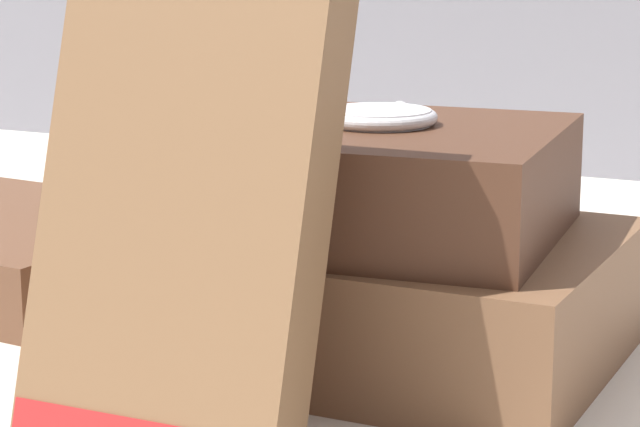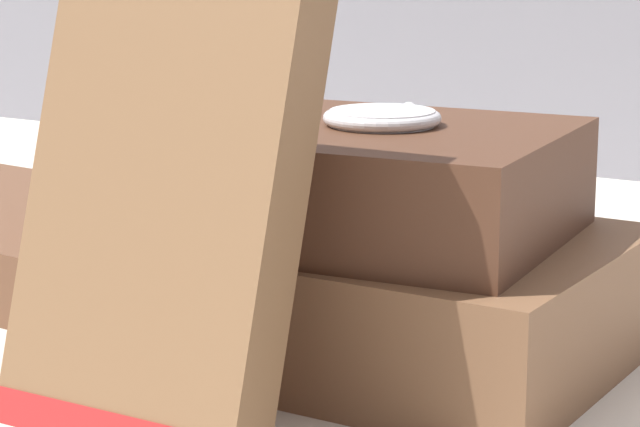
{
  "view_description": "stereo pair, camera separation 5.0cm",
  "coord_description": "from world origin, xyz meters",
  "px_view_note": "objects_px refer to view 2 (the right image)",
  "views": [
    {
      "loc": [
        0.21,
        -0.44,
        0.17
      ],
      "look_at": [
        0.0,
        0.01,
        0.06
      ],
      "focal_mm": 75.0,
      "sensor_mm": 36.0,
      "label": 1
    },
    {
      "loc": [
        0.26,
        -0.42,
        0.17
      ],
      "look_at": [
        0.0,
        0.01,
        0.06
      ],
      "focal_mm": 75.0,
      "sensor_mm": 36.0,
      "label": 2
    }
  ],
  "objects_px": {
    "book_flat_bottom": "(362,292)",
    "pocket_watch": "(383,118)",
    "book_leaning_front": "(160,220)",
    "book_side_left": "(1,234)",
    "book_flat_top": "(330,177)"
  },
  "relations": [
    {
      "from": "book_side_left",
      "to": "book_leaning_front",
      "type": "relative_size",
      "value": 1.33
    },
    {
      "from": "book_side_left",
      "to": "book_leaning_front",
      "type": "xyz_separation_m",
      "value": [
        0.21,
        -0.14,
        0.06
      ]
    },
    {
      "from": "book_side_left",
      "to": "pocket_watch",
      "type": "bearing_deg",
      "value": -1.5
    },
    {
      "from": "book_flat_top",
      "to": "book_leaning_front",
      "type": "height_order",
      "value": "book_leaning_front"
    },
    {
      "from": "book_flat_top",
      "to": "book_flat_bottom",
      "type": "bearing_deg",
      "value": 29.44
    },
    {
      "from": "book_flat_top",
      "to": "book_side_left",
      "type": "bearing_deg",
      "value": 165.51
    },
    {
      "from": "book_leaning_front",
      "to": "pocket_watch",
      "type": "distance_m",
      "value": 0.11
    },
    {
      "from": "book_leaning_front",
      "to": "book_side_left",
      "type": "bearing_deg",
      "value": 146.3
    },
    {
      "from": "book_flat_top",
      "to": "book_leaning_front",
      "type": "relative_size",
      "value": 1.16
    },
    {
      "from": "pocket_watch",
      "to": "book_flat_bottom",
      "type": "bearing_deg",
      "value": 172.55
    },
    {
      "from": "pocket_watch",
      "to": "book_side_left",
      "type": "bearing_deg",
      "value": 172.71
    },
    {
      "from": "book_flat_top",
      "to": "pocket_watch",
      "type": "bearing_deg",
      "value": 12.1
    },
    {
      "from": "book_flat_bottom",
      "to": "book_side_left",
      "type": "relative_size",
      "value": 0.91
    },
    {
      "from": "book_flat_top",
      "to": "book_side_left",
      "type": "xyz_separation_m",
      "value": [
        -0.21,
        0.04,
        -0.06
      ]
    },
    {
      "from": "book_flat_bottom",
      "to": "pocket_watch",
      "type": "distance_m",
      "value": 0.07
    }
  ]
}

